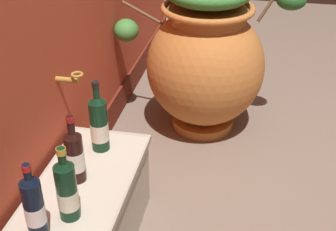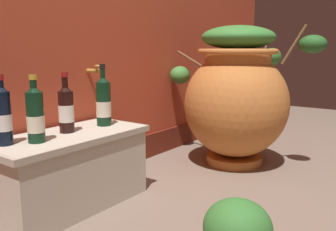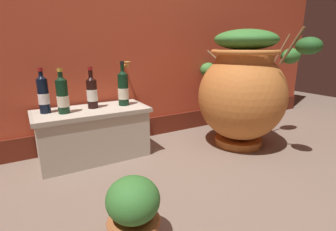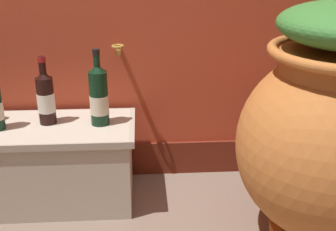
{
  "view_description": "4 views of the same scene",
  "coord_description": "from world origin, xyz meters",
  "views": [
    {
      "loc": [
        -1.85,
        0.27,
        1.54
      ],
      "look_at": [
        0.02,
        0.63,
        0.41
      ],
      "focal_mm": 47.98,
      "sensor_mm": 36.0,
      "label": 1
    },
    {
      "loc": [
        -1.63,
        -0.55,
        0.78
      ],
      "look_at": [
        0.09,
        0.72,
        0.39
      ],
      "focal_mm": 38.62,
      "sensor_mm": 36.0,
      "label": 2
    },
    {
      "loc": [
        -0.94,
        -0.94,
        0.82
      ],
      "look_at": [
        0.01,
        0.68,
        0.3
      ],
      "focal_mm": 27.1,
      "sensor_mm": 36.0,
      "label": 3
    },
    {
      "loc": [
        -0.09,
        -0.89,
        1.13
      ],
      "look_at": [
        0.02,
        0.78,
        0.45
      ],
      "focal_mm": 46.54,
      "sensor_mm": 36.0,
      "label": 4
    }
  ],
  "objects": [
    {
      "name": "wine_bottle_middle",
      "position": [
        -0.27,
        0.89,
        0.51
      ],
      "size": [
        0.08,
        0.08,
        0.33
      ],
      "color": "black",
      "rests_on": "stone_ledge"
    },
    {
      "name": "wine_bottle_left",
      "position": [
        -0.5,
        0.91,
        0.5
      ],
      "size": [
        0.08,
        0.08,
        0.3
      ],
      "color": "black",
      "rests_on": "stone_ledge"
    },
    {
      "name": "terracotta_urn",
      "position": [
        0.62,
        0.52,
        0.48
      ],
      "size": [
        0.98,
        1.11,
        0.94
      ],
      "color": "#C17033",
      "rests_on": "ground_plane"
    },
    {
      "name": "stone_ledge",
      "position": [
        -0.52,
        0.88,
        0.2
      ],
      "size": [
        0.8,
        0.38,
        0.37
      ],
      "color": "beige",
      "rests_on": "ground_plane"
    }
  ]
}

